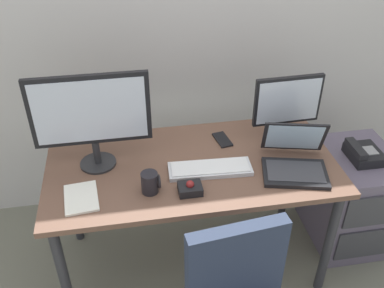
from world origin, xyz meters
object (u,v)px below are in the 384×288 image
file_cabinet (351,197)px  laptop (295,159)px  paper_notepad (81,198)px  cell_phone (222,140)px  monitor_main (91,115)px  monitor_side (287,106)px  desk_phone (363,154)px  coffee_mug (150,183)px  trackball_mouse (190,188)px  keyboard (210,169)px

file_cabinet → laptop: (-0.49, -0.18, 0.48)m
paper_notepad → cell_phone: paper_notepad is taller
file_cabinet → monitor_main: bearing=179.4°
monitor_side → desk_phone: bearing=-10.5°
monitor_side → paper_notepad: size_ratio=1.82×
monitor_side → paper_notepad: (-1.07, -0.30, -0.20)m
coffee_mug → paper_notepad: (-0.32, 0.00, -0.05)m
monitor_side → coffee_mug: 0.82m
monitor_side → trackball_mouse: 0.69m
coffee_mug → paper_notepad: bearing=179.7°
monitor_side → trackball_mouse: size_ratio=3.43×
monitor_main → cell_phone: bearing=8.8°
monitor_side → cell_phone: (-0.32, 0.05, -0.20)m
trackball_mouse → coffee_mug: size_ratio=1.05×
trackball_mouse → paper_notepad: 0.50m
desk_phone → keyboard: 0.91m
file_cabinet → monitor_side: monitor_side is taller
monitor_side → trackball_mouse: (-0.57, -0.34, -0.19)m
laptop → trackball_mouse: 0.55m
keyboard → laptop: 0.42m
desk_phone → monitor_side: 0.55m
trackball_mouse → coffee_mug: (-0.18, 0.04, 0.03)m
trackball_mouse → keyboard: bearing=48.5°
file_cabinet → cell_phone: 0.90m
trackball_mouse → paper_notepad: trackball_mouse is taller
paper_notepad → keyboard: bearing=9.4°
monitor_main → desk_phone: bearing=-1.3°
file_cabinet → keyboard: 1.02m
keyboard → coffee_mug: 0.32m
coffee_mug → paper_notepad: size_ratio=0.50×
file_cabinet → keyboard: size_ratio=1.46×
trackball_mouse → file_cabinet: bearing=14.8°
monitor_main → coffee_mug: monitor_main is taller
laptop → cell_phone: laptop is taller
laptop → paper_notepad: size_ratio=1.81×
file_cabinet → paper_notepad: bearing=-171.2°
monitor_main → paper_notepad: (-0.08, -0.25, -0.28)m
trackball_mouse → cell_phone: (0.24, 0.39, -0.02)m
laptop → file_cabinet: bearing=20.0°
file_cabinet → desk_phone: size_ratio=3.04×
keyboard → paper_notepad: keyboard is taller
file_cabinet → desk_phone: desk_phone is taller
keyboard → file_cabinet: bearing=8.3°
desk_phone → trackball_mouse: bearing=-165.9°
file_cabinet → coffee_mug: (-1.21, -0.24, 0.48)m
laptop → monitor_side: bearing=83.0°
paper_notepad → coffee_mug: bearing=-0.3°
monitor_main → monitor_side: monitor_main is taller
laptop → cell_phone: bearing=134.6°
desk_phone → keyboard: size_ratio=0.48×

